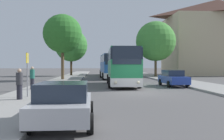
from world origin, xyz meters
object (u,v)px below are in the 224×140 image
(tree_left_near, at_px, (63,34))
(tree_right_near, at_px, (156,41))
(bus_middle, at_px, (110,66))
(pedestrian_walking_back, at_px, (19,84))
(bus_stop_sign, at_px, (27,69))
(bus_rear, at_px, (107,67))
(parked_car_right_near, at_px, (173,78))
(tree_left_far, at_px, (71,45))
(bus_front, at_px, (122,66))
(pedestrian_waiting_near, at_px, (32,78))
(parked_car_left_curb, at_px, (63,103))

(tree_left_near, bearing_deg, tree_right_near, 30.73)
(bus_middle, relative_size, pedestrian_walking_back, 6.23)
(bus_stop_sign, height_order, pedestrian_walking_back, bus_stop_sign)
(bus_rear, xyz_separation_m, bus_stop_sign, (-6.23, -36.33, 0.04))
(bus_stop_sign, bearing_deg, parked_car_right_near, 37.45)
(parked_car_right_near, distance_m, tree_left_far, 27.85)
(bus_front, relative_size, tree_left_far, 1.21)
(bus_front, bearing_deg, bus_stop_sign, -122.27)
(tree_left_near, bearing_deg, bus_stop_sign, -88.95)
(bus_rear, distance_m, parked_car_right_near, 28.17)
(pedestrian_walking_back, distance_m, tree_right_near, 32.34)
(bus_front, bearing_deg, tree_right_near, 68.61)
(parked_car_right_near, relative_size, pedestrian_walking_back, 2.75)
(bus_stop_sign, distance_m, pedestrian_waiting_near, 5.00)
(parked_car_left_curb, distance_m, bus_stop_sign, 7.49)
(parked_car_right_near, bearing_deg, pedestrian_walking_back, 39.38)
(bus_rear, relative_size, tree_left_far, 1.37)
(bus_stop_sign, xyz_separation_m, pedestrian_walking_back, (-0.13, -1.17, -0.79))
(bus_middle, bearing_deg, tree_left_far, 120.96)
(bus_middle, height_order, pedestrian_waiting_near, bus_middle)
(bus_rear, height_order, parked_car_right_near, bus_rear)
(pedestrian_walking_back, bearing_deg, bus_front, 26.38)
(parked_car_right_near, relative_size, tree_left_near, 0.54)
(bus_front, xyz_separation_m, tree_right_near, (7.39, 17.63, 4.11))
(bus_rear, height_order, tree_right_near, tree_right_near)
(pedestrian_walking_back, height_order, tree_left_far, tree_left_far)
(bus_front, height_order, tree_left_far, tree_left_far)
(pedestrian_walking_back, bearing_deg, bus_stop_sign, 51.28)
(bus_front, relative_size, pedestrian_walking_back, 6.16)
(bus_middle, xyz_separation_m, parked_car_left_curb, (-3.18, -29.86, -1.14))
(bus_front, distance_m, tree_right_near, 19.55)
(pedestrian_waiting_near, bearing_deg, bus_middle, 1.82)
(parked_car_left_curb, height_order, tree_left_far, tree_left_far)
(bus_front, xyz_separation_m, parked_car_right_near, (4.70, -1.24, -1.09))
(parked_car_left_curb, height_order, pedestrian_walking_back, pedestrian_walking_back)
(bus_stop_sign, distance_m, pedestrian_walking_back, 1.41)
(bus_middle, relative_size, bus_stop_sign, 3.96)
(parked_car_left_curb, xyz_separation_m, pedestrian_waiting_near, (-3.81, 11.68, 0.29))
(tree_left_near, height_order, tree_left_far, tree_left_far)
(bus_stop_sign, bearing_deg, tree_left_near, 91.05)
(parked_car_right_near, distance_m, tree_left_near, 16.46)
(bus_middle, xyz_separation_m, tree_right_near, (7.85, 4.46, 4.10))
(bus_stop_sign, distance_m, tree_left_near, 19.49)
(bus_middle, relative_size, bus_rear, 0.89)
(bus_middle, height_order, parked_car_left_curb, bus_middle)
(bus_front, distance_m, pedestrian_walking_back, 12.95)
(parked_car_left_curb, bearing_deg, parked_car_right_near, 60.73)
(bus_front, height_order, bus_middle, bus_middle)
(pedestrian_waiting_near, bearing_deg, tree_left_far, 22.25)
(bus_front, xyz_separation_m, bus_middle, (-0.46, 13.17, 0.00))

